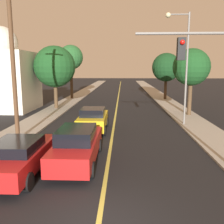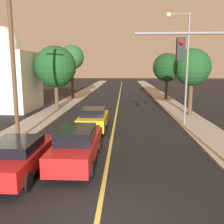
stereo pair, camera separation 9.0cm
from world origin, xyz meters
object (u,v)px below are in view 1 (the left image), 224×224
(car_near_lane_front, at_px, (77,145))
(domed_building_left, at_px, (4,76))
(car_outer_lane_front, at_px, (19,156))
(tree_right_near, at_px, (191,67))
(car_near_lane_second, at_px, (93,119))
(tree_right_far, at_px, (166,67))
(utility_pole_left, at_px, (13,61))
(tree_left_far, at_px, (55,67))
(traffic_signal_mast, at_px, (212,74))
(streetlamp_right, at_px, (182,55))
(tree_left_near, at_px, (71,58))

(car_near_lane_front, distance_m, domed_building_left, 17.36)
(car_outer_lane_front, distance_m, tree_right_near, 16.59)
(car_near_lane_second, bearing_deg, tree_right_far, 65.70)
(utility_pole_left, distance_m, tree_right_near, 14.56)
(car_outer_lane_front, bearing_deg, domed_building_left, 116.80)
(tree_right_near, height_order, domed_building_left, domed_building_left)
(utility_pole_left, height_order, tree_left_far, utility_pole_left)
(car_near_lane_front, distance_m, tree_right_far, 24.48)
(traffic_signal_mast, xyz_separation_m, streetlamp_right, (0.56, 7.85, 1.13))
(car_near_lane_front, relative_size, traffic_signal_mast, 0.87)
(tree_right_near, xyz_separation_m, domed_building_left, (-17.77, 2.57, -0.86))
(tree_left_near, height_order, tree_right_near, tree_left_near)
(tree_right_far, height_order, domed_building_left, domed_building_left)
(car_near_lane_front, height_order, tree_right_near, tree_right_near)
(utility_pole_left, xyz_separation_m, tree_left_far, (-0.81, 11.55, -0.27))
(car_near_lane_second, distance_m, tree_left_near, 18.61)
(streetlamp_right, bearing_deg, car_outer_lane_front, -132.84)
(streetlamp_right, bearing_deg, tree_right_far, 84.40)
(tree_left_near, bearing_deg, domed_building_left, -118.15)
(car_outer_lane_front, bearing_deg, tree_left_near, 96.60)
(domed_building_left, bearing_deg, tree_right_near, -8.23)
(car_outer_lane_front, xyz_separation_m, tree_right_far, (9.84, 24.24, 3.53))
(car_near_lane_second, xyz_separation_m, car_outer_lane_front, (-2.14, -7.18, -0.03))
(tree_left_near, distance_m, tree_left_far, 8.52)
(utility_pole_left, bearing_deg, tree_left_far, 93.99)
(tree_left_far, bearing_deg, traffic_signal_mast, -54.68)
(traffic_signal_mast, relative_size, streetlamp_right, 0.72)
(tree_left_near, height_order, tree_right_far, tree_left_near)
(car_near_lane_front, height_order, traffic_signal_mast, traffic_signal_mast)
(car_outer_lane_front, height_order, tree_right_near, tree_right_near)
(streetlamp_right, distance_m, tree_left_far, 13.17)
(streetlamp_right, bearing_deg, tree_right_near, 65.66)
(car_near_lane_front, xyz_separation_m, utility_pole_left, (-4.10, 3.23, 3.77))
(tree_left_far, distance_m, domed_building_left, 5.10)
(car_near_lane_front, distance_m, tree_left_near, 24.20)
(car_near_lane_front, bearing_deg, tree_left_far, 108.36)
(traffic_signal_mast, height_order, tree_left_near, tree_left_near)
(car_near_lane_second, bearing_deg, streetlamp_right, 16.32)
(streetlamp_right, bearing_deg, domed_building_left, 158.58)
(car_near_lane_front, height_order, car_outer_lane_front, car_near_lane_front)
(car_near_lane_second, relative_size, tree_left_far, 0.65)
(tree_left_near, bearing_deg, tree_right_far, -1.00)
(car_near_lane_second, xyz_separation_m, utility_pole_left, (-4.10, -2.69, 3.81))
(car_near_lane_front, distance_m, streetlamp_right, 10.80)
(tree_left_far, relative_size, tree_right_far, 1.04)
(tree_left_far, height_order, tree_right_near, tree_left_far)
(traffic_signal_mast, bearing_deg, tree_right_near, 79.00)
(car_outer_lane_front, bearing_deg, car_near_lane_second, 73.43)
(domed_building_left, bearing_deg, streetlamp_right, -21.42)
(traffic_signal_mast, height_order, tree_right_far, tree_right_far)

